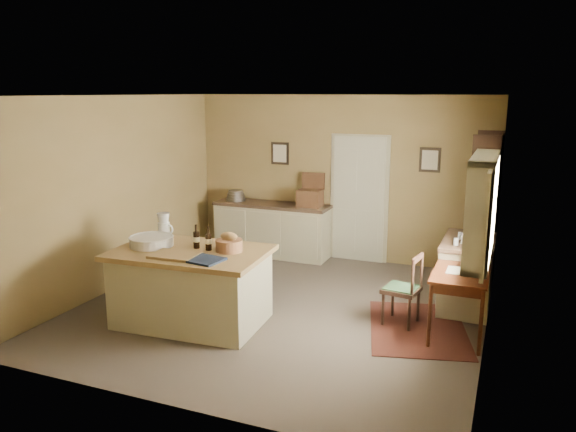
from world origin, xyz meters
name	(u,v)px	position (x,y,z in m)	size (l,w,h in m)	color
ground	(281,308)	(0.00, 0.00, 0.00)	(5.00, 5.00, 0.00)	brown
wall_back	(339,178)	(0.00, 2.50, 1.35)	(5.00, 0.10, 2.70)	olive
wall_front	(166,261)	(0.00, -2.50, 1.35)	(5.00, 0.10, 2.70)	olive
wall_left	(117,193)	(-2.50, 0.00, 1.35)	(0.10, 5.00, 2.70)	olive
wall_right	(494,224)	(2.50, 0.00, 1.35)	(0.10, 5.00, 2.70)	olive
ceiling	(280,95)	(0.00, 0.00, 2.70)	(5.00, 5.00, 0.00)	silver
door	(359,198)	(0.35, 2.47, 1.05)	(0.97, 0.06, 2.11)	beige
framed_prints	(351,156)	(0.20, 2.48, 1.72)	(2.82, 0.02, 0.38)	black
window	(487,208)	(2.42, -0.20, 1.55)	(0.25, 1.99, 1.12)	#B5B18D
work_island	(191,284)	(-0.84, -0.81, 0.48)	(1.87, 1.28, 1.20)	#B5B18D
sideboard	(272,228)	(-1.08, 2.20, 0.48)	(1.99, 0.57, 1.18)	#B5B18D
rug	(418,328)	(1.75, 0.02, 0.00)	(1.10, 1.60, 0.01)	#471A13
writing_desk	(461,279)	(2.20, 0.02, 0.67)	(0.61, 1.00, 0.82)	#38180C
desk_chair	(401,290)	(1.52, 0.09, 0.43)	(0.40, 0.40, 0.86)	black
right_cabinet	(467,273)	(2.20, 0.96, 0.46)	(0.63, 1.14, 0.99)	#B5B18D
shelving_unit	(487,210)	(2.36, 2.00, 1.09)	(0.37, 0.99, 2.19)	black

